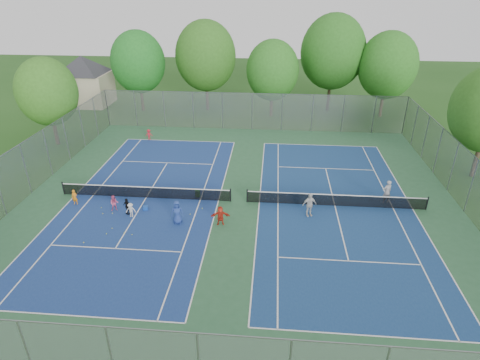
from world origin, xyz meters
name	(u,v)px	position (x,y,z in m)	size (l,w,h in m)	color
ground	(239,202)	(0.00, 0.00, 0.00)	(120.00, 120.00, 0.00)	#1F4A17
court_pad	(239,202)	(0.00, 0.00, 0.01)	(32.00, 32.00, 0.01)	#2A5937
court_left	(146,198)	(-7.00, 0.00, 0.02)	(10.97, 23.77, 0.01)	navy
court_right	(335,206)	(7.00, 0.00, 0.02)	(10.97, 23.77, 0.01)	navy
net_left	(146,192)	(-7.00, 0.00, 0.46)	(12.87, 0.10, 0.91)	black
net_right	(336,200)	(7.00, 0.00, 0.46)	(12.87, 0.10, 0.91)	black
fence_north	(252,112)	(0.00, 16.00, 2.00)	(32.00, 0.10, 4.00)	gray
fence_west	(26,169)	(-16.00, 0.00, 2.00)	(32.00, 0.10, 4.00)	gray
fence_east	(471,186)	(16.00, 0.00, 2.00)	(32.00, 0.10, 4.00)	gray
house	(83,72)	(-22.00, 24.00, 4.21)	(11.03, 11.03, 7.30)	#B7A88C
tree_nw	(138,62)	(-14.00, 22.00, 5.89)	(6.40, 6.40, 9.58)	#443326
tree_nl	(206,56)	(-6.00, 23.00, 6.54)	(7.20, 7.20, 10.69)	#443326
tree_nc	(273,70)	(2.00, 21.00, 5.39)	(6.00, 6.00, 8.85)	#443326
tree_nr	(333,52)	(9.00, 24.00, 7.04)	(7.60, 7.60, 11.42)	#443326
tree_ne	(388,65)	(15.00, 22.00, 5.97)	(6.60, 6.60, 9.77)	#443326
tree_side_w	(47,92)	(-19.00, 10.00, 5.24)	(5.60, 5.60, 8.47)	#443326
ball_crate	(146,208)	(-6.52, -1.70, 0.14)	(0.32, 0.32, 0.27)	#1646A9
ball_hopper	(198,194)	(-3.16, 0.48, 0.28)	(0.29, 0.29, 0.56)	green
student_a	(75,197)	(-11.83, -1.38, 0.58)	(0.42, 0.28, 1.16)	orange
student_b	(114,203)	(-8.64, -2.00, 0.59)	(0.58, 0.45, 1.19)	#D95481
student_c	(131,210)	(-7.21, -2.71, 0.53)	(0.69, 0.40, 1.07)	silver
student_d	(127,206)	(-7.57, -2.38, 0.61)	(0.72, 0.30, 1.22)	black
student_e	(177,212)	(-3.84, -3.22, 0.84)	(0.82, 0.53, 1.68)	navy
student_f	(220,216)	(-0.95, -3.13, 0.68)	(1.26, 0.40, 1.36)	red
child_far_baseline	(149,135)	(-10.25, 11.94, 0.56)	(0.72, 0.41, 1.12)	red
instructor	(387,192)	(10.74, 0.80, 0.91)	(0.66, 0.43, 1.82)	#9D9D9F
teen_court_b	(309,205)	(5.00, -1.50, 0.87)	(1.02, 0.42, 1.73)	silver
tennis_ball_0	(112,229)	(-8.00, -4.31, 0.03)	(0.07, 0.07, 0.07)	#B1C42D
tennis_ball_1	(106,234)	(-8.13, -4.96, 0.03)	(0.07, 0.07, 0.07)	#BEE535
tennis_ball_2	(132,235)	(-6.45, -4.91, 0.03)	(0.07, 0.07, 0.07)	gold
tennis_ball_3	(84,243)	(-9.17, -6.01, 0.03)	(0.07, 0.07, 0.07)	yellow
tennis_ball_4	(145,207)	(-6.63, -1.44, 0.03)	(0.07, 0.07, 0.07)	gold
tennis_ball_5	(112,213)	(-8.68, -2.47, 0.03)	(0.07, 0.07, 0.07)	yellow
tennis_ball_6	(103,214)	(-9.33, -2.56, 0.03)	(0.07, 0.07, 0.07)	gold
tennis_ball_7	(101,208)	(-9.76, -1.77, 0.03)	(0.07, 0.07, 0.07)	#ADC82E
tennis_ball_8	(124,233)	(-7.00, -4.77, 0.03)	(0.07, 0.07, 0.07)	#C4D932
tennis_ball_9	(116,207)	(-8.80, -1.53, 0.03)	(0.07, 0.07, 0.07)	#ACC72E
tennis_ball_10	(202,209)	(-2.51, -1.28, 0.03)	(0.07, 0.07, 0.07)	#BCE635
tennis_ball_11	(190,214)	(-3.22, -2.11, 0.03)	(0.07, 0.07, 0.07)	gold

